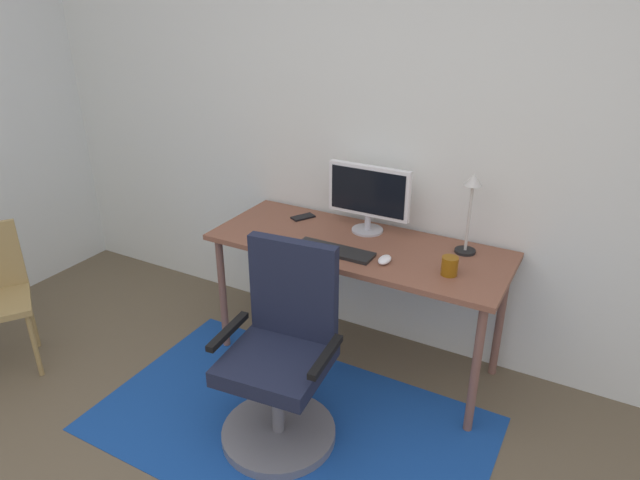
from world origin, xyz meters
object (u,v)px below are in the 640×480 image
monitor (369,194)px  desk_lamp (471,202)px  desk (358,256)px  cell_phone (303,217)px  office_chair (282,368)px  computer_mouse (385,260)px  coffee_cup (450,266)px  keyboard (334,250)px

monitor → desk_lamp: (0.57, -0.00, 0.06)m
desk → monitor: monitor is taller
monitor → cell_phone: monitor is taller
monitor → office_chair: 1.08m
cell_phone → office_chair: office_chair is taller
desk_lamp → office_chair: desk_lamp is taller
cell_phone → office_chair: 1.04m
computer_mouse → coffee_cup: 0.33m
cell_phone → computer_mouse: bearing=3.1°
desk → coffee_cup: (0.54, -0.11, 0.12)m
desk → monitor: size_ratio=3.41×
desk → office_chair: 0.78m
cell_phone → desk_lamp: 1.03m
keyboard → office_chair: office_chair is taller
keyboard → coffee_cup: (0.61, 0.05, 0.04)m
desk → desk_lamp: (0.54, 0.17, 0.36)m
desk → computer_mouse: (0.22, -0.14, 0.09)m
cell_phone → desk_lamp: bearing=28.5°
keyboard → monitor: bearing=83.4°
office_chair → monitor: bearing=82.4°
cell_phone → office_chair: bearing=-37.6°
monitor → keyboard: (-0.04, -0.33, -0.22)m
desk → desk_lamp: bearing=17.9°
cell_phone → desk_lamp: desk_lamp is taller
coffee_cup → monitor: bearing=153.1°
monitor → keyboard: size_ratio=1.12×
monitor → cell_phone: (-0.42, -0.01, -0.22)m
desk → office_chair: (-0.05, -0.71, -0.30)m
office_chair → computer_mouse: bearing=58.7°
keyboard → cell_phone: (-0.39, 0.33, -0.00)m
desk_lamp → office_chair: size_ratio=0.44×
coffee_cup → office_chair: (-0.60, -0.60, -0.42)m
monitor → coffee_cup: monitor is taller
cell_phone → coffee_cup: bearing=12.5°
cell_phone → desk_lamp: size_ratio=0.32×
desk_lamp → cell_phone: bearing=-179.9°
coffee_cup → desk_lamp: bearing=89.9°
desk → desk_lamp: size_ratio=3.78×
monitor → office_chair: (-0.03, -0.89, -0.60)m
computer_mouse → office_chair: (-0.27, -0.57, -0.39)m
desk → computer_mouse: size_ratio=15.78×
monitor → cell_phone: 0.48m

